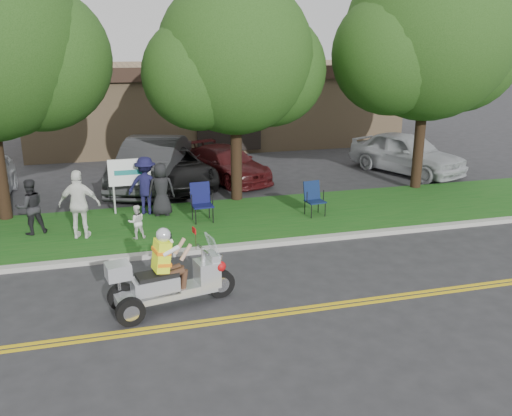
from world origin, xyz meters
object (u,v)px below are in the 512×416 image
object	(u,v)px
lawn_chair_a	(313,196)
lawn_chair_b	(201,200)
parked_car_right	(226,164)
spectator_adult_right	(80,204)
trike_scooter	(168,281)
parked_car_left	(152,164)
parked_car_far_right	(407,153)
spectator_adult_mid	(30,207)
parked_car_mid	(173,168)

from	to	relation	value
lawn_chair_a	lawn_chair_b	distance (m)	3.33
lawn_chair_a	parked_car_right	xyz separation A→B (m)	(-1.51, 5.20, -0.03)
lawn_chair_a	spectator_adult_right	world-z (taller)	spectator_adult_right
trike_scooter	parked_car_right	xyz separation A→B (m)	(3.34, 9.87, 0.05)
parked_car_left	parked_car_far_right	xyz separation A→B (m)	(10.00, -0.26, -0.08)
spectator_adult_right	parked_car_left	xyz separation A→B (m)	(2.29, 4.98, -0.12)
lawn_chair_a	spectator_adult_mid	world-z (taller)	spectator_adult_mid
lawn_chair_b	parked_car_far_right	world-z (taller)	parked_car_far_right
parked_car_right	parked_car_far_right	xyz separation A→B (m)	(7.20, -0.75, 0.19)
trike_scooter	parked_car_right	bearing A→B (deg)	60.31
parked_car_left	parked_car_mid	size ratio (longest dim) A/B	1.09
lawn_chair_b	spectator_adult_mid	size ratio (longest dim) A/B	0.73
spectator_adult_mid	spectator_adult_right	bearing A→B (deg)	134.40
lawn_chair_a	spectator_adult_mid	bearing A→B (deg)	169.91
lawn_chair_a	lawn_chair_b	world-z (taller)	lawn_chair_b
lawn_chair_b	parked_car_far_right	size ratio (longest dim) A/B	0.23
trike_scooter	parked_car_right	size ratio (longest dim) A/B	0.59
lawn_chair_a	lawn_chair_b	bearing A→B (deg)	166.89
spectator_adult_right	lawn_chair_b	bearing A→B (deg)	-156.77
parked_car_mid	parked_car_far_right	distance (m)	9.27
trike_scooter	lawn_chair_b	size ratio (longest dim) A/B	2.35
parked_car_right	parked_car_left	bearing A→B (deg)	168.64
parked_car_left	trike_scooter	bearing A→B (deg)	-74.14
spectator_adult_right	lawn_chair_a	bearing A→B (deg)	-164.92
parked_car_mid	parked_car_right	xyz separation A→B (m)	(2.06, 0.35, -0.06)
spectator_adult_mid	parked_car_left	xyz separation A→B (m)	(3.57, 4.31, 0.04)
trike_scooter	parked_car_left	world-z (taller)	parked_car_left
trike_scooter	parked_car_left	bearing A→B (deg)	75.71
lawn_chair_b	parked_car_left	world-z (taller)	parked_car_left
trike_scooter	parked_car_far_right	xyz separation A→B (m)	(10.54, 9.12, 0.23)
parked_car_right	lawn_chair_b	bearing A→B (deg)	-131.59
lawn_chair_a	parked_car_right	distance (m)	5.42
spectator_adult_mid	parked_car_mid	world-z (taller)	spectator_adult_mid
lawn_chair_a	parked_car_mid	world-z (taller)	parked_car_mid
lawn_chair_b	parked_car_right	world-z (taller)	parked_car_right
lawn_chair_a	trike_scooter	bearing A→B (deg)	-143.26
spectator_adult_mid	parked_car_far_right	distance (m)	14.17
spectator_adult_mid	parked_car_right	bearing A→B (deg)	-161.34
spectator_adult_right	parked_car_right	bearing A→B (deg)	-120.17
lawn_chair_b	parked_car_right	xyz separation A→B (m)	(1.80, 4.86, -0.09)
lawn_chair_a	spectator_adult_mid	xyz separation A→B (m)	(-7.88, 0.40, 0.19)
parked_car_left	spectator_adult_mid	bearing A→B (deg)	-110.49
trike_scooter	parked_car_mid	distance (m)	9.61
spectator_adult_mid	spectator_adult_right	distance (m)	1.45
spectator_adult_mid	lawn_chair_a	bearing A→B (deg)	158.77
parked_car_left	parked_car_far_right	bearing A→B (deg)	17.67
trike_scooter	spectator_adult_right	xyz separation A→B (m)	(-1.75, 4.41, 0.42)
spectator_adult_mid	parked_car_right	world-z (taller)	spectator_adult_mid
trike_scooter	parked_car_far_right	size ratio (longest dim) A/B	0.53
lawn_chair_a	parked_car_far_right	distance (m)	7.23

